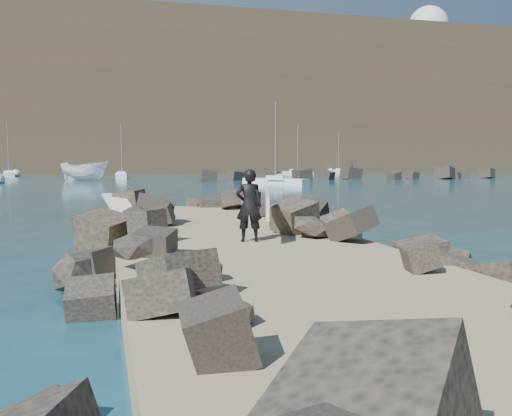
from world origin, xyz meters
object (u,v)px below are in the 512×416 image
object	(u,v)px
surfboard_resting	(120,210)
radome	(428,33)
boat_imported	(84,171)
sailboat_d	(298,173)
surfer_with_board	(252,205)

from	to	relation	value
surfboard_resting	radome	size ratio (longest dim) A/B	0.13
boat_imported	sailboat_d	bearing A→B (deg)	-36.19
surfer_with_board	sailboat_d	size ratio (longest dim) A/B	0.25
surfboard_resting	surfer_with_board	size ratio (longest dim) A/B	1.25
radome	sailboat_d	distance (m)	116.35
boat_imported	radome	xyz separation A→B (m)	(105.71, 96.27, 42.63)
sailboat_d	boat_imported	bearing A→B (deg)	-153.51
surfer_with_board	radome	distance (m)	189.51
surfer_with_board	surfboard_resting	bearing A→B (deg)	122.59
surfer_with_board	radome	world-z (taller)	radome
sailboat_d	surfer_with_board	bearing A→B (deg)	-110.12
surfboard_resting	radome	distance (m)	187.47
surfer_with_board	radome	size ratio (longest dim) A/B	0.10
boat_imported	sailboat_d	xyz separation A→B (m)	(33.04, 16.47, -0.85)
surfboard_resting	surfer_with_board	world-z (taller)	surfer_with_board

